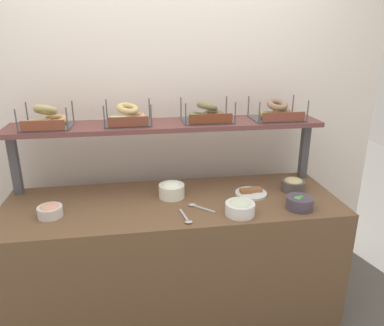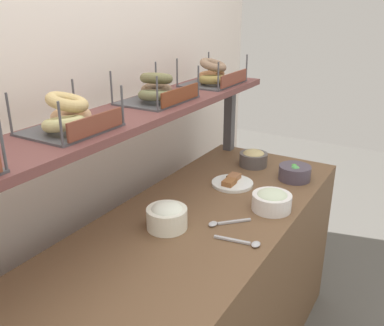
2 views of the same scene
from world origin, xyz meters
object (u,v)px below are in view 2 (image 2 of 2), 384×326
(bowl_hummus, at_px, (253,158))
(serving_spoon_near_plate, at_px, (222,223))
(serving_plate_white, at_px, (232,183))
(bagel_basket_everything, at_px, (213,75))
(bagel_basket_poppy, at_px, (157,91))
(bowl_veggie_mix, at_px, (295,172))
(bagel_basket_plain, at_px, (69,117))
(bowl_scallion_spread, at_px, (272,200))
(serving_spoon_by_edge, at_px, (245,242))
(bowl_cream_cheese, at_px, (167,216))

(bowl_hummus, xyz_separation_m, serving_spoon_near_plate, (-0.66, -0.15, -0.04))
(serving_plate_white, height_order, serving_spoon_near_plate, serving_plate_white)
(bowl_hummus, height_order, serving_spoon_near_plate, bowl_hummus)
(serving_plate_white, distance_m, bagel_basket_everything, 0.57)
(serving_plate_white, xyz_separation_m, bagel_basket_poppy, (-0.24, 0.26, 0.46))
(bowl_veggie_mix, distance_m, bagel_basket_plain, 1.17)
(bowl_scallion_spread, xyz_separation_m, bagel_basket_plain, (-0.60, 0.51, 0.43))
(bowl_hummus, bearing_deg, serving_spoon_by_edge, -158.78)
(bowl_veggie_mix, relative_size, serving_plate_white, 0.78)
(bowl_scallion_spread, xyz_separation_m, bagel_basket_poppy, (-0.10, 0.51, 0.43))
(serving_plate_white, distance_m, serving_spoon_near_plate, 0.39)
(serving_spoon_near_plate, height_order, bagel_basket_plain, bagel_basket_plain)
(bowl_cream_cheese, distance_m, serving_spoon_near_plate, 0.23)
(serving_spoon_near_plate, bearing_deg, bowl_cream_cheese, 127.76)
(bagel_basket_plain, bearing_deg, serving_spoon_by_edge, -60.68)
(bowl_cream_cheese, bearing_deg, bowl_scallion_spread, -39.56)
(bowl_hummus, height_order, serving_spoon_by_edge, bowl_hummus)
(bowl_cream_cheese, distance_m, bagel_basket_poppy, 0.54)
(bowl_hummus, bearing_deg, bowl_veggie_mix, -105.59)
(bowl_scallion_spread, bearing_deg, bagel_basket_plain, 139.92)
(bowl_hummus, bearing_deg, serving_spoon_near_plate, -167.09)
(bowl_hummus, xyz_separation_m, bagel_basket_plain, (-1.04, 0.24, 0.43))
(bowl_veggie_mix, height_order, bagel_basket_plain, bagel_basket_plain)
(bagel_basket_everything, bearing_deg, bagel_basket_plain, 178.98)
(bowl_hummus, distance_m, bowl_veggie_mix, 0.26)
(bowl_hummus, height_order, bowl_cream_cheese, bowl_cream_cheese)
(serving_plate_white, relative_size, serving_spoon_by_edge, 1.15)
(bowl_veggie_mix, relative_size, serving_spoon_by_edge, 0.90)
(serving_spoon_by_edge, distance_m, bagel_basket_plain, 0.76)
(bagel_basket_poppy, bearing_deg, bagel_basket_plain, -179.62)
(serving_spoon_near_plate, distance_m, bagel_basket_everything, 0.84)
(serving_plate_white, height_order, bagel_basket_poppy, bagel_basket_poppy)
(serving_plate_white, bearing_deg, bagel_basket_everything, 46.02)
(bowl_veggie_mix, bearing_deg, bowl_scallion_spread, -176.93)
(bowl_hummus, height_order, bagel_basket_plain, bagel_basket_plain)
(serving_plate_white, relative_size, bagel_basket_poppy, 0.62)
(bowl_veggie_mix, xyz_separation_m, bagel_basket_plain, (-0.97, 0.49, 0.44))
(serving_plate_white, xyz_separation_m, bagel_basket_plain, (-0.75, 0.25, 0.47))
(serving_spoon_by_edge, bearing_deg, bowl_cream_cheese, 98.92)
(serving_spoon_by_edge, bearing_deg, bagel_basket_poppy, 68.10)
(bagel_basket_plain, bearing_deg, bagel_basket_everything, -1.02)
(serving_plate_white, xyz_separation_m, serving_spoon_by_edge, (-0.46, -0.27, -0.00))
(bowl_hummus, relative_size, bowl_cream_cheese, 0.93)
(bowl_cream_cheese, relative_size, bagel_basket_everything, 0.48)
(serving_spoon_near_plate, distance_m, bagel_basket_plain, 0.72)
(bowl_veggie_mix, distance_m, bowl_scallion_spread, 0.37)
(serving_spoon_near_plate, bearing_deg, bowl_hummus, 12.91)
(bowl_scallion_spread, relative_size, bowl_cream_cheese, 1.05)
(serving_spoon_by_edge, relative_size, bagel_basket_everything, 0.52)
(serving_plate_white, bearing_deg, bowl_veggie_mix, -47.37)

